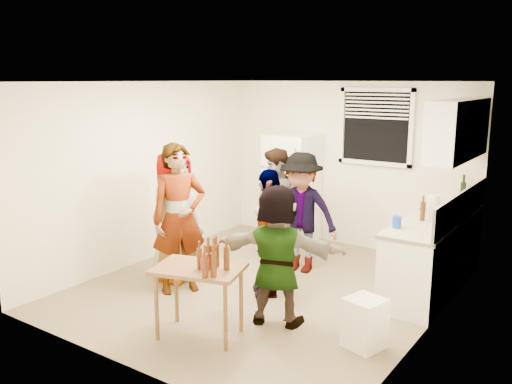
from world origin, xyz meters
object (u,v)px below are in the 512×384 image
Objects in this scene: beer_bottle_table at (200,269)px; guest_back_right at (300,270)px; trash_bin at (365,322)px; refrigerator at (292,189)px; serving_table at (200,335)px; guest_black at (269,293)px; beer_bottle_counter at (422,220)px; guest_orange at (277,322)px; guest_stripe at (181,290)px; guest_grey at (177,278)px; red_cup at (205,270)px; kettle at (433,217)px; wine_bottle at (462,203)px; blue_cup at (397,228)px; guest_back_left at (277,260)px.

beer_bottle_table is 2.36m from guest_back_right.
refrigerator is at bearing 132.46° from trash_bin.
guest_black is (-0.03, 1.30, 0.00)m from serving_table.
beer_bottle_counter reaches higher than guest_orange.
guest_stripe is 1.21× the size of guest_orange.
guest_grey is (-1.28, 1.04, 0.00)m from serving_table.
red_cup is 2.37m from guest_back_right.
kettle is 0.91× the size of wine_bottle.
guest_black is (1.25, 0.26, 0.00)m from guest_grey.
guest_grey is at bearing 173.25° from trash_bin.
trash_bin is at bearing 26.19° from serving_table.
kettle reaches higher than guest_stripe.
serving_table is 1.24m from guest_stripe.
wine_bottle is at bearing 5.95° from refrigerator.
beer_bottle_counter is 2.73m from red_cup.
kettle reaches higher than guest_black.
guest_grey is at bearing -99.29° from refrigerator.
blue_cup is at bearing -19.69° from guest_back_right.
refrigerator is 13.97× the size of red_cup.
guest_stripe is (-2.42, 0.06, -0.25)m from trash_bin.
guest_back_left is at bearing -151.77° from wine_bottle.
wine_bottle is 2.14× the size of blue_cup.
guest_orange reaches higher than guest_black.
red_cup is at bearing 45.15° from guest_orange.
guest_black is at bearing 91.21° from serving_table.
blue_cup reaches higher than guest_black.
beer_bottle_counter is at bearing 74.83° from blue_cup.
kettle is at bearing 79.01° from beer_bottle_counter.
kettle is at bearing -59.54° from guest_grey.
beer_bottle_counter reaches higher than kettle.
guest_back_left reaches higher than guest_back_right.
refrigerator is 1.12× the size of guest_black.
wine_bottle is 0.33× the size of serving_table.
kettle is 2.19m from guest_black.
beer_bottle_counter is at bearing -63.33° from guest_grey.
wine_bottle reaches higher than kettle.
beer_bottle_counter is 0.13× the size of guest_grey.
guest_grey is at bearing -162.32° from blue_cup.
kettle is at bearing 25.11° from guest_back_left.
refrigerator is 12.72× the size of blue_cup.
trash_bin is at bearing -89.50° from beer_bottle_counter.
trash_bin is at bearing -101.33° from kettle.
wine_bottle reaches higher than blue_cup.
guest_grey is 1.05× the size of guest_back_left.
guest_back_left is 1.00× the size of guest_back_right.
beer_bottle_table reaches higher than red_cup.
trash_bin is 2.38× the size of beer_bottle_table.
wine_bottle is 0.19× the size of guest_orange.
blue_cup reaches higher than serving_table.
guest_stripe is at bearing -126.16° from guest_back_right.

